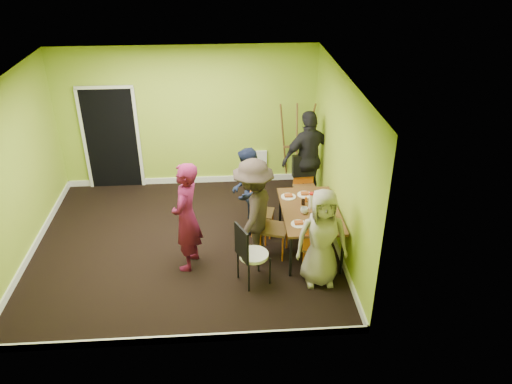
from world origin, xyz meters
TOP-DOWN VIEW (x-y plane):
  - ground at (0.00, 0.00)m, footprint 5.00×5.00m
  - room_walls at (-0.02, 0.04)m, footprint 5.04×4.54m
  - dining_table at (2.01, -0.28)m, footprint 0.90×1.50m
  - chair_left_far at (1.23, 0.26)m, footprint 0.45×0.44m
  - chair_left_near at (1.35, -0.34)m, footprint 0.53×0.53m
  - chair_back_end at (2.14, 1.13)m, footprint 0.44×0.52m
  - chair_front_end at (2.01, -0.92)m, footprint 0.50×0.50m
  - chair_bentwood at (1.00, -1.08)m, footprint 0.52×0.51m
  - easel at (2.10, 2.02)m, footprint 0.70×0.66m
  - plate_near_left at (1.72, 0.15)m, footprint 0.25×0.25m
  - plate_near_right at (1.77, -0.70)m, footprint 0.24×0.24m
  - plate_far_back at (2.00, 0.20)m, footprint 0.25×0.25m
  - plate_far_front at (1.98, -0.87)m, footprint 0.21×0.21m
  - plate_wall_back at (2.28, -0.07)m, footprint 0.23×0.23m
  - plate_wall_front at (2.20, -0.54)m, footprint 0.22×0.22m
  - thermos at (2.03, -0.22)m, footprint 0.07×0.07m
  - blue_bottle at (2.27, -0.52)m, footprint 0.08×0.08m
  - orange_bottle at (1.98, -0.03)m, footprint 0.04×0.04m
  - glass_mid at (1.92, -0.12)m, footprint 0.06×0.06m
  - glass_back at (2.09, 0.07)m, footprint 0.06×0.06m
  - glass_front at (2.13, -0.72)m, footprint 0.07×0.07m
  - cup_a at (1.90, -0.38)m, footprint 0.12×0.12m
  - cup_b at (2.16, -0.23)m, footprint 0.10×0.10m
  - person_standing at (0.09, -0.58)m, footprint 0.57×0.73m
  - person_left_far at (1.04, 0.36)m, footprint 0.78×0.88m
  - person_left_near at (1.10, -0.45)m, footprint 0.99×1.26m
  - person_back_end at (2.23, 1.27)m, footprint 1.16×0.79m
  - person_front_end at (2.04, -1.11)m, footprint 0.76×0.50m

SIDE VIEW (x-z plane):
  - ground at x=0.00m, z-range 0.00..0.00m
  - chair_left_far at x=1.23m, z-range 0.05..0.94m
  - chair_front_end at x=2.01m, z-range 0.06..1.04m
  - chair_bentwood at x=1.00m, z-range 0.05..1.05m
  - chair_left_near at x=1.35m, z-range 0.06..1.08m
  - dining_table at x=2.01m, z-range 0.32..1.07m
  - chair_back_end at x=2.14m, z-range 0.21..1.23m
  - plate_near_left at x=1.72m, z-range 0.75..0.76m
  - plate_near_right at x=1.77m, z-range 0.75..0.76m
  - plate_far_back at x=2.00m, z-range 0.75..0.76m
  - plate_far_front at x=1.98m, z-range 0.75..0.76m
  - plate_wall_back at x=2.28m, z-range 0.75..0.76m
  - plate_wall_front at x=2.20m, z-range 0.75..0.76m
  - person_front_end at x=2.04m, z-range 0.00..1.53m
  - person_left_far at x=1.04m, z-range 0.00..1.53m
  - orange_bottle at x=1.98m, z-range 0.75..0.84m
  - cup_b at x=2.16m, z-range 0.75..0.84m
  - cup_a at x=1.90m, z-range 0.75..0.85m
  - glass_mid at x=1.92m, z-range 0.75..0.85m
  - glass_back at x=2.09m, z-range 0.75..0.85m
  - glass_front at x=2.13m, z-range 0.75..0.85m
  - blue_bottle at x=2.27m, z-range 0.75..0.95m
  - person_left_near at x=1.10m, z-range 0.00..1.71m
  - easel at x=2.10m, z-range -0.01..1.75m
  - thermos at x=2.03m, z-range 0.75..0.99m
  - person_standing at x=0.09m, z-range 0.00..1.75m
  - person_back_end at x=2.23m, z-range 0.00..1.83m
  - room_walls at x=-0.02m, z-range -0.42..2.40m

